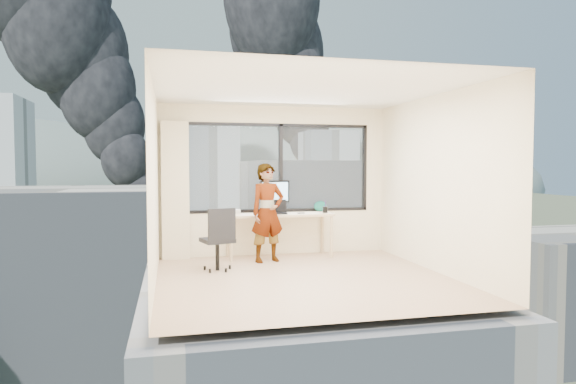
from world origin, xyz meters
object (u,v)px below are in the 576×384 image
object	(u,v)px
monitor	(275,196)
desk	(279,235)
chair	(217,238)
game_console	(231,211)
person	(268,213)
laptop	(277,207)
handbag	(320,206)

from	to	relation	value
monitor	desk	bearing A→B (deg)	-86.98
desk	monitor	xyz separation A→B (m)	(-0.05, 0.14, 0.66)
chair	game_console	size ratio (longest dim) A/B	3.33
person	game_console	size ratio (longest dim) A/B	5.53
desk	person	world-z (taller)	person
chair	game_console	distance (m)	1.15
desk	chair	bearing A→B (deg)	-143.02
monitor	laptop	xyz separation A→B (m)	(0.01, -0.18, -0.18)
monitor	laptop	distance (m)	0.25
laptop	handbag	world-z (taller)	laptop
desk	chair	xyz separation A→B (m)	(-1.13, -0.85, 0.11)
desk	person	distance (m)	0.61
person	monitor	size ratio (longest dim) A/B	2.82
monitor	handbag	world-z (taller)	monitor
person	handbag	bearing A→B (deg)	11.05
desk	handbag	size ratio (longest dim) A/B	7.60
laptop	handbag	size ratio (longest dim) A/B	1.47
desk	laptop	world-z (taller)	laptop
handbag	game_console	bearing A→B (deg)	-161.63
handbag	laptop	bearing A→B (deg)	-144.81
chair	monitor	bearing A→B (deg)	27.55
person	laptop	bearing A→B (deg)	36.59
person	laptop	distance (m)	0.39
game_console	handbag	xyz separation A→B (m)	(1.60, 0.02, 0.06)
person	monitor	xyz separation A→B (m)	(0.22, 0.49, 0.23)
desk	laptop	bearing A→B (deg)	-136.73
chair	laptop	xyz separation A→B (m)	(1.09, 0.81, 0.38)
person	game_console	world-z (taller)	person
monitor	handbag	size ratio (longest dim) A/B	2.40
person	handbag	xyz separation A→B (m)	(1.07, 0.58, 0.04)
monitor	game_console	bearing A→B (deg)	157.95
person	monitor	distance (m)	0.59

